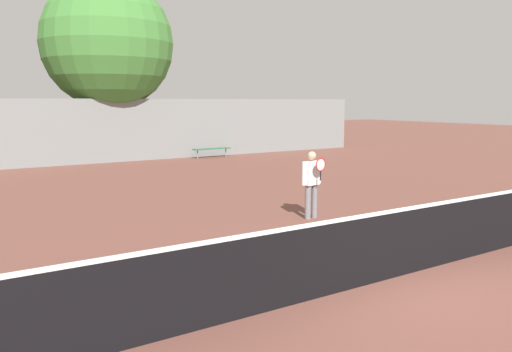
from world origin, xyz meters
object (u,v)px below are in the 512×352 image
at_px(tree_green_broad, 108,44).
at_px(tennis_net, 389,244).
at_px(tennis_player, 312,181).
at_px(bench_courtside_far, 212,149).

bearing_deg(tree_green_broad, tennis_net, -93.65).
distance_m(tennis_net, tennis_player, 4.15).
xyz_separation_m(tennis_net, tree_green_broad, (1.18, 18.45, 4.81)).
distance_m(tennis_player, tree_green_broad, 15.29).
bearing_deg(tennis_net, bench_courtside_far, 71.59).
bearing_deg(tennis_player, bench_courtside_far, 64.84).
relative_size(bench_courtside_far, tree_green_broad, 0.23).
height_order(tennis_net, tennis_player, tennis_player).
distance_m(tennis_player, bench_courtside_far, 13.27).
height_order(bench_courtside_far, tree_green_broad, tree_green_broad).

